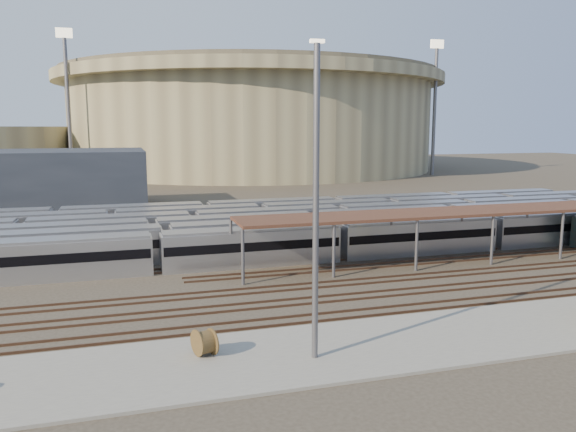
# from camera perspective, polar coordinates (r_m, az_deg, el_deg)

# --- Properties ---
(ground) EXTENTS (420.00, 420.00, 0.00)m
(ground) POSITION_cam_1_polar(r_m,az_deg,el_deg) (51.29, 4.57, -6.64)
(ground) COLOR #383026
(ground) RESTS_ON ground
(apron) EXTENTS (50.00, 9.00, 0.20)m
(apron) POSITION_cam_1_polar(r_m,az_deg,el_deg) (36.30, 5.79, -13.23)
(apron) COLOR gray
(apron) RESTS_ON ground
(subway_trains) EXTENTS (126.94, 23.90, 3.60)m
(subway_trains) POSITION_cam_1_polar(r_m,az_deg,el_deg) (67.81, -1.73, -1.20)
(subway_trains) COLOR #A5A5AA
(subway_trains) RESTS_ON ground
(inspection_shed) EXTENTS (60.30, 6.00, 5.30)m
(inspection_shed) POSITION_cam_1_polar(r_m,az_deg,el_deg) (64.63, 21.78, 0.51)
(inspection_shed) COLOR #5B5A5F
(inspection_shed) RESTS_ON ground
(empty_tracks) EXTENTS (170.00, 9.62, 0.18)m
(empty_tracks) POSITION_cam_1_polar(r_m,az_deg,el_deg) (46.83, 6.80, -8.10)
(empty_tracks) COLOR #4C3323
(empty_tracks) RESTS_ON ground
(stadium) EXTENTS (124.00, 124.00, 32.50)m
(stadium) POSITION_cam_1_polar(r_m,az_deg,el_deg) (190.92, -3.70, 9.79)
(stadium) COLOR #968C65
(stadium) RESTS_ON ground
(service_building) EXTENTS (42.00, 20.00, 10.00)m
(service_building) POSITION_cam_1_polar(r_m,az_deg,el_deg) (102.79, -26.16, 3.17)
(service_building) COLOR #1E232D
(service_building) RESTS_ON ground
(floodlight_0) EXTENTS (4.00, 1.00, 38.40)m
(floodlight_0) POSITION_cam_1_polar(r_m,az_deg,el_deg) (156.60, -21.45, 10.90)
(floodlight_0) COLOR #5B5A5F
(floodlight_0) RESTS_ON ground
(floodlight_2) EXTENTS (4.00, 1.00, 38.40)m
(floodlight_2) POSITION_cam_1_polar(r_m,az_deg,el_deg) (170.60, 14.68, 11.02)
(floodlight_2) COLOR #5B5A5F
(floodlight_2) RESTS_ON ground
(floodlight_3) EXTENTS (4.00, 1.00, 38.40)m
(floodlight_3) POSITION_cam_1_polar(r_m,az_deg,el_deg) (206.26, -14.69, 10.62)
(floodlight_3) COLOR #5B5A5F
(floodlight_3) RESTS_ON ground
(cable_reel_east) EXTENTS (1.41, 1.85, 1.64)m
(cable_reel_east) POSITION_cam_1_polar(r_m,az_deg,el_deg) (34.94, -8.48, -12.57)
(cable_reel_east) COLOR brown
(cable_reel_east) RESTS_ON apron
(yard_light_pole) EXTENTS (0.81, 0.36, 18.38)m
(yard_light_pole) POSITION_cam_1_polar(r_m,az_deg,el_deg) (32.18, 2.85, 1.25)
(yard_light_pole) COLOR #5B5A5F
(yard_light_pole) RESTS_ON apron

